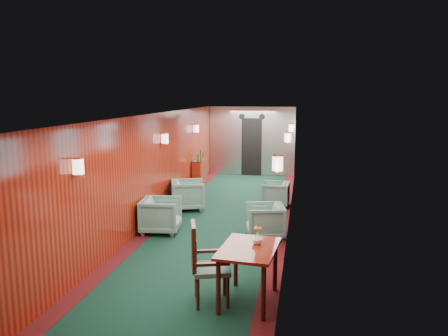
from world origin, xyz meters
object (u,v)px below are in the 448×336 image
Objects in this scene: side_chair at (204,260)px; armchair_right_far at (275,194)px; armchair_left_near at (161,215)px; dining_table at (249,256)px; armchair_right_near at (265,221)px; credenza at (200,173)px; armchair_left_far at (188,195)px.

side_chair is 5.47m from armchair_right_far.
armchair_left_near reaches higher than armchair_right_far.
dining_table reaches higher than armchair_right_near.
armchair_right_near is (0.58, 2.93, -0.28)m from side_chair.
armchair_left_far is (0.35, -2.67, -0.07)m from credenza.
dining_table is 1.62× the size of armchair_right_far.
side_chair is (-0.59, -0.14, -0.05)m from dining_table.
armchair_left_near is 0.98× the size of armchair_left_far.
side_chair reaches higher than armchair_right_far.
side_chair is at bearing -161.49° from dining_table.
armchair_right_near is at bearing -61.73° from credenza.
armchair_left_near is (0.27, -4.54, -0.08)m from credenza.
armchair_left_near is 3.36m from armchair_right_far.
side_chair is 1.01× the size of credenza.
armchair_right_near is (2.06, -1.81, -0.03)m from armchair_left_far.
armchair_left_near is (-2.16, 2.73, -0.30)m from dining_table.
side_chair reaches higher than armchair_right_near.
dining_table is 7.67m from credenza.
dining_table reaches higher than armchair_left_far.
dining_table is 3.50m from armchair_left_near.
armchair_right_near is 2.49m from armchair_right_far.
side_chair reaches higher than armchair_left_far.
armchair_right_far is (2.18, 2.55, -0.05)m from armchair_left_near.
credenza is 4.55m from armchair_left_near.
armchair_right_far is at bearing 167.10° from armchair_right_near.
armchair_right_far is at bearing 95.36° from dining_table.
credenza is 5.08m from armchair_right_near.
credenza is at bearing -10.63° from armchair_left_far.
dining_table is at bearing -148.52° from armchair_left_near.
armchair_left_far is at bearing -68.90° from armchair_right_far.
armchair_left_far is (-2.08, 4.60, -0.30)m from dining_table.
armchair_left_near is at bearing 101.85° from side_chair.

